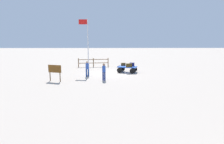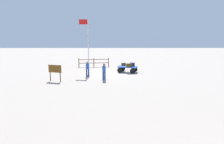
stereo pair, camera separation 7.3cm
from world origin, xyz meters
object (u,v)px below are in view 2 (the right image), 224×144
Objects in this scene: luggage_cart at (127,68)px; suitcase_tan at (129,65)px; signboard at (55,70)px; flagpole at (87,42)px; suitcase_grey at (132,64)px; worker_trailing at (104,71)px; worker_lead at (88,68)px; suitcase_dark at (124,64)px.

suitcase_tan is at bearing 107.91° from luggage_cart.
suitcase_tan reaches higher than luggage_cart.
signboard is at bearing 29.95° from suitcase_tan.
luggage_cart is 0.40× the size of flagpole.
suitcase_grey is (-0.58, -0.13, 0.39)m from luggage_cart.
flagpole is at bearing -64.21° from worker_trailing.
worker_lead is (4.78, 2.48, 0.01)m from suitcase_grey.
suitcase_dark is at bearing -169.39° from flagpole.
flagpole reaches higher than luggage_cart.
luggage_cart is 4.83m from worker_lead.
luggage_cart is 0.76m from suitcase_dark.
suitcase_grey is at bearing -176.06° from flagpole.
suitcase_grey is at bearing -166.90° from luggage_cart.
worker_lead is 2.53m from worker_trailing.
worker_trailing is 0.27× the size of flagpole.
flagpole is at bearing -119.16° from signboard.
luggage_cart is at bearing 13.10° from suitcase_grey.
suitcase_tan is at bearing 118.05° from suitcase_dark.
signboard is at bearing 32.16° from suitcase_grey.
suitcase_dark is (0.97, -0.41, -0.03)m from suitcase_grey.
signboard is at bearing 4.11° from worker_trailing.
worker_trailing reaches higher than suitcase_grey.
flagpole reaches higher than signboard.
flagpole is at bearing 10.61° from suitcase_dark.
worker_trailing is (2.09, 4.75, 0.04)m from suitcase_dark.
flagpole is (5.00, 0.34, 2.56)m from suitcase_grey.
suitcase_grey is 0.36× the size of worker_trailing.
suitcase_grey is 5.39m from worker_lead.
suitcase_tan is at bearing -150.05° from signboard.
signboard is at bearing 60.84° from flagpole.
worker_lead is at bearing 37.25° from suitcase_dark.
worker_trailing is (-1.71, 1.86, -0.00)m from worker_lead.
worker_trailing is at bearing 54.51° from suitcase_tan.
worker_lead is 0.26× the size of flagpole.
luggage_cart is at bearing -120.57° from worker_trailing.
suitcase_grey is at bearing -152.53° from worker_lead.
signboard reaches higher than suitcase_tan.
worker_trailing is (2.49, 4.21, 0.39)m from luggage_cart.
signboard is (6.43, 5.07, 0.16)m from suitcase_dark.
flagpole reaches higher than suitcase_tan.
suitcase_tan is 1.31× the size of suitcase_dark.
worker_lead is 0.99× the size of worker_trailing.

